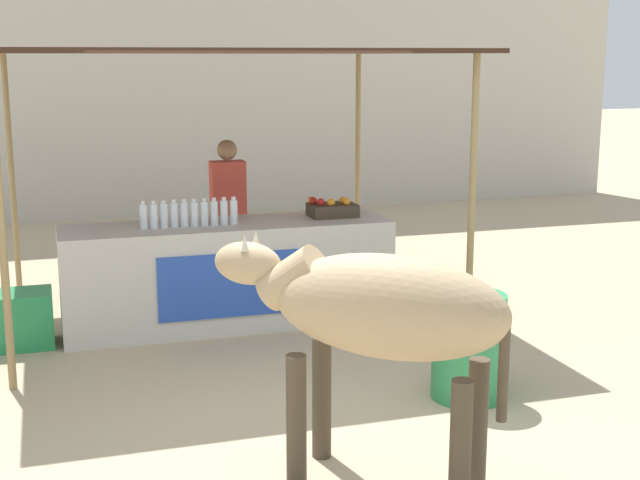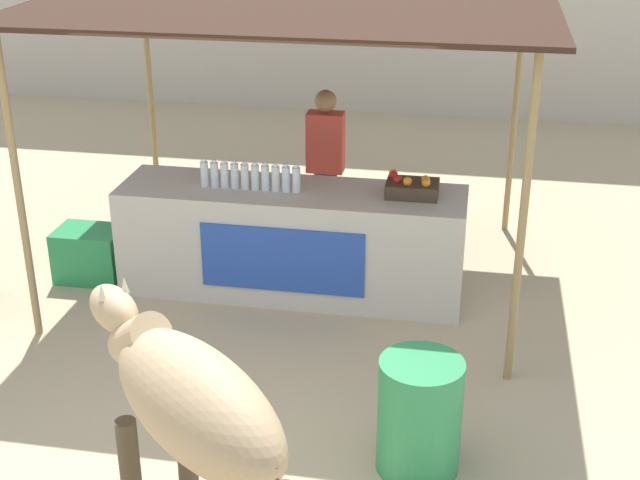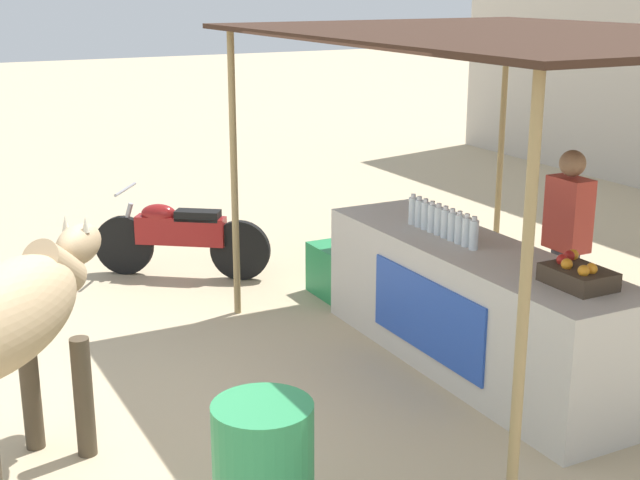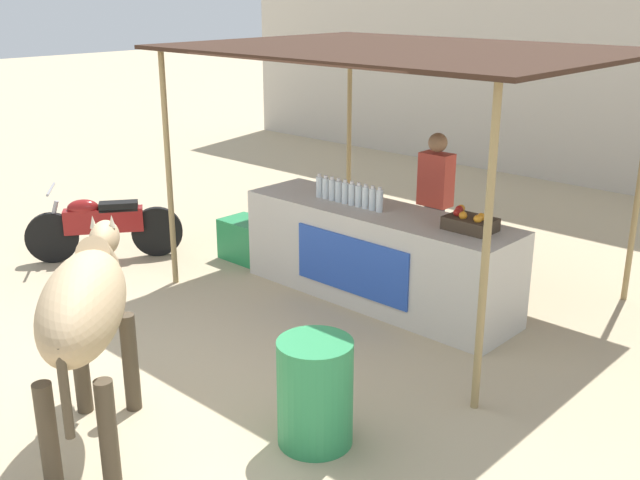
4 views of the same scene
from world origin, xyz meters
name	(u,v)px [view 2 (image 2 of 4)]	position (x,y,z in m)	size (l,w,h in m)	color
ground_plane	(226,434)	(0.00, 0.00, 0.00)	(60.00, 60.00, 0.00)	tan
stall_counter	(292,241)	(0.00, 2.20, 0.48)	(3.00, 0.82, 0.96)	beige
stall_awning	(297,10)	(0.00, 2.50, 2.42)	(4.20, 3.20, 2.52)	#382319
water_bottle_row	(250,176)	(-0.35, 2.15, 1.07)	(0.88, 0.07, 0.25)	silver
fruit_crate	(412,187)	(1.03, 2.25, 1.03)	(0.44, 0.32, 0.18)	#3F3326
vendor_behind_counter	(325,174)	(0.17, 2.95, 0.85)	(0.34, 0.22, 1.65)	#383842
cooler_box	(91,254)	(-1.87, 2.10, 0.24)	(0.60, 0.44, 0.48)	#268C4C
water_barrel	(419,416)	(1.31, -0.11, 0.39)	(0.53, 0.53, 0.78)	#2D8C51
cow	(191,406)	(0.19, -1.15, 1.03)	(1.61, 1.48, 1.44)	tan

